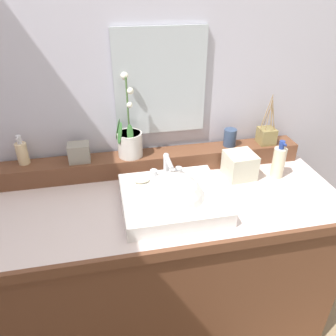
{
  "coord_description": "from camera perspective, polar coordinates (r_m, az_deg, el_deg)",
  "views": [
    {
      "loc": [
        -0.22,
        -1.14,
        1.66
      ],
      "look_at": [
        0.01,
        -0.02,
        0.98
      ],
      "focal_mm": 35.7,
      "sensor_mm": 36.0,
      "label": 1
    }
  ],
  "objects": [
    {
      "name": "floor",
      "position": [
        2.07,
        -0.32,
        -25.18
      ],
      "size": [
        3.04,
        3.8,
        0.1
      ],
      "primitive_type": "cube",
      "color": "#98805F",
      "rests_on": "ground"
    },
    {
      "name": "wall_back",
      "position": [
        1.61,
        -3.57,
        18.82
      ],
      "size": [
        3.04,
        0.2,
        2.67
      ],
      "primitive_type": "cube",
      "color": "silver",
      "rests_on": "ground"
    },
    {
      "name": "vanity_cabinet",
      "position": [
        1.7,
        -0.36,
        -16.36
      ],
      "size": [
        1.5,
        0.63,
        0.83
      ],
      "color": "brown",
      "rests_on": "ground"
    },
    {
      "name": "back_ledge",
      "position": [
        1.61,
        -2.1,
        1.16
      ],
      "size": [
        1.42,
        0.12,
        0.09
      ],
      "primitive_type": "cube",
      "color": "brown",
      "rests_on": "vanity_cabinet"
    },
    {
      "name": "sink_basin",
      "position": [
        1.36,
        0.89,
        -5.73
      ],
      "size": [
        0.41,
        0.37,
        0.28
      ],
      "color": "white",
      "rests_on": "vanity_cabinet"
    },
    {
      "name": "soap_bar",
      "position": [
        1.42,
        -4.57,
        -2.02
      ],
      "size": [
        0.07,
        0.04,
        0.02
      ],
      "primitive_type": "ellipsoid",
      "color": "beige",
      "rests_on": "sink_basin"
    },
    {
      "name": "potted_plant",
      "position": [
        1.54,
        -6.56,
        4.67
      ],
      "size": [
        0.13,
        0.11,
        0.38
      ],
      "color": "beige",
      "rests_on": "back_ledge"
    },
    {
      "name": "soap_dispenser",
      "position": [
        1.61,
        -23.65,
        2.43
      ],
      "size": [
        0.05,
        0.05,
        0.14
      ],
      "color": "beige",
      "rests_on": "back_ledge"
    },
    {
      "name": "tumbler_cup",
      "position": [
        1.67,
        10.53,
        5.15
      ],
      "size": [
        0.06,
        0.06,
        0.09
      ],
      "primitive_type": "cylinder",
      "color": "#334563",
      "rests_on": "back_ledge"
    },
    {
      "name": "reed_diffuser",
      "position": [
        1.74,
        16.45,
        5.38
      ],
      "size": [
        0.09,
        0.09,
        0.25
      ],
      "color": "olive",
      "rests_on": "back_ledge"
    },
    {
      "name": "trinket_box",
      "position": [
        1.55,
        -14.95,
        2.57
      ],
      "size": [
        0.09,
        0.08,
        0.08
      ],
      "primitive_type": "cube",
      "rotation": [
        0.0,
        0.0,
        -0.0
      ],
      "color": "gray",
      "rests_on": "back_ledge"
    },
    {
      "name": "lotion_bottle",
      "position": [
        1.62,
        18.36,
        1.02
      ],
      "size": [
        0.06,
        0.06,
        0.18
      ],
      "color": "beige",
      "rests_on": "vanity_cabinet"
    },
    {
      "name": "tissue_box",
      "position": [
        1.58,
        12.14,
        0.47
      ],
      "size": [
        0.14,
        0.14,
        0.12
      ],
      "primitive_type": "cube",
      "rotation": [
        0.0,
        0.0,
        0.07
      ],
      "color": "beige",
      "rests_on": "vanity_cabinet"
    },
    {
      "name": "mirror",
      "position": [
        1.54,
        -1.32,
        14.37
      ],
      "size": [
        0.41,
        0.02,
        0.47
      ],
      "primitive_type": "cube",
      "color": "silver"
    }
  ]
}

